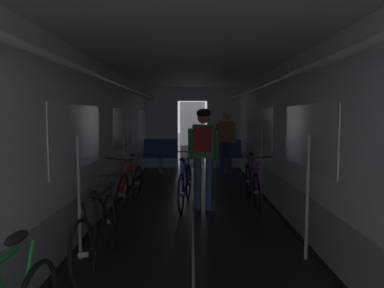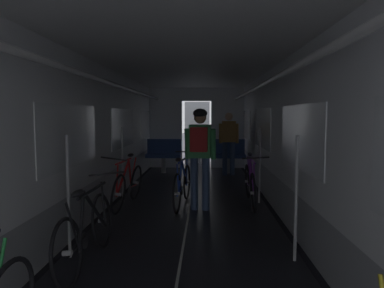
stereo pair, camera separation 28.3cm
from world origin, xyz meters
name	(u,v)px [view 2 (the right image)]	position (x,y,z in m)	size (l,w,h in m)	color
train_car_shell	(188,110)	(0.00, 3.60, 1.70)	(3.14, 12.34, 2.57)	black
bench_seat_far_left	(164,152)	(-0.90, 8.07, 0.57)	(0.98, 0.51, 0.95)	gray
bench_seat_far_right	(228,153)	(0.90, 8.07, 0.57)	(0.98, 0.51, 0.95)	gray
bicycle_black	(87,231)	(-1.00, 1.90, 0.38)	(0.44, 1.69, 0.95)	black
bicycle_red	(128,185)	(-1.10, 4.35, 0.38)	(0.46, 1.69, 0.95)	black
bicycle_purple	(250,184)	(1.08, 4.54, 0.38)	(0.44, 1.69, 0.94)	black
person_cyclist_aisle	(200,148)	(0.18, 4.16, 1.07)	(0.55, 0.42, 1.73)	#384C75
bicycle_blue_in_aisle	(182,185)	(-0.14, 4.43, 0.38)	(0.44, 1.68, 0.93)	black
person_standing_near_bench	(229,139)	(0.90, 7.70, 0.98)	(0.53, 0.23, 1.69)	#384C75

